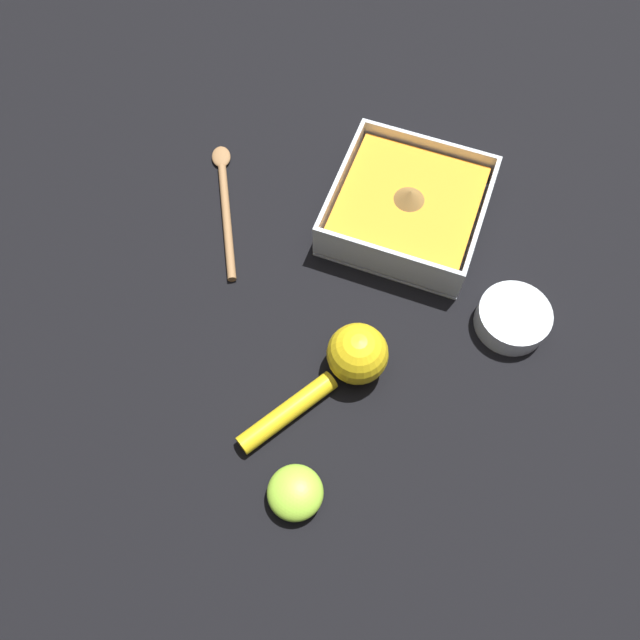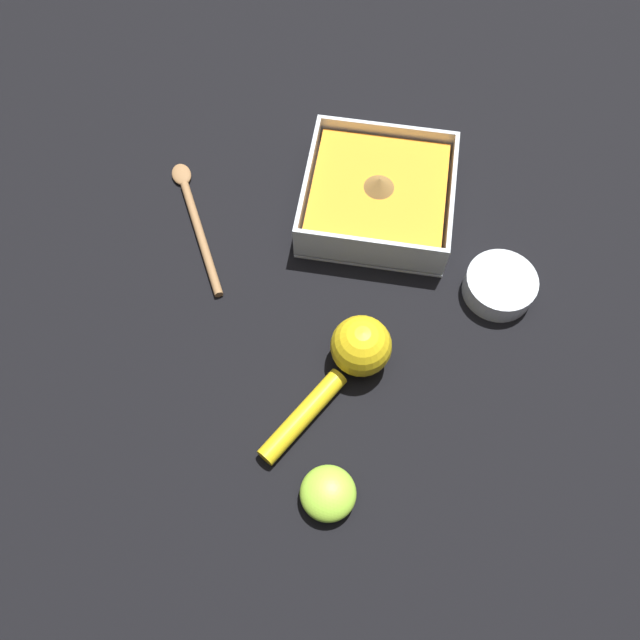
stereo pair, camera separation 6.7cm
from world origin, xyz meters
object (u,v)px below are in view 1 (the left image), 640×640
(lemon_squeezer, at_px, (346,363))
(lemon_half, at_px, (295,493))
(wooden_spoon, at_px, (225,202))
(square_dish, at_px, (407,209))
(spice_bowl, at_px, (512,319))

(lemon_squeezer, distance_m, lemon_half, 0.16)
(lemon_half, bearing_deg, wooden_spoon, 125.08)
(square_dish, xyz_separation_m, spice_bowl, (0.18, -0.11, -0.01))
(spice_bowl, xyz_separation_m, wooden_spoon, (-0.43, 0.05, -0.01))
(square_dish, bearing_deg, wooden_spoon, -165.61)
(square_dish, distance_m, lemon_half, 0.42)
(lemon_squeezer, bearing_deg, wooden_spoon, 84.59)
(lemon_half, bearing_deg, spice_bowl, 58.97)
(lemon_half, height_order, wooden_spoon, lemon_half)
(wooden_spoon, bearing_deg, spice_bowl, -124.61)
(spice_bowl, height_order, wooden_spoon, spice_bowl)
(spice_bowl, xyz_separation_m, lemon_half, (-0.18, -0.30, 0.00))
(spice_bowl, bearing_deg, wooden_spoon, 173.71)
(lemon_squeezer, xyz_separation_m, lemon_half, (-0.00, -0.16, -0.02))
(square_dish, relative_size, lemon_half, 3.17)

